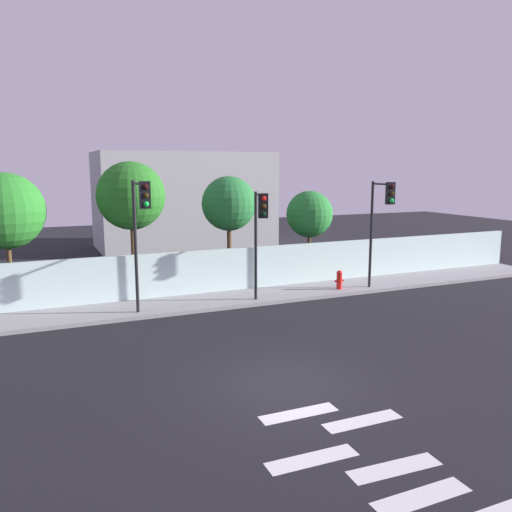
% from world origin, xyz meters
% --- Properties ---
extents(ground_plane, '(80.00, 80.00, 0.00)m').
position_xyz_m(ground_plane, '(0.00, 0.00, 0.00)').
color(ground_plane, black).
extents(sidewalk, '(36.00, 2.40, 0.15)m').
position_xyz_m(sidewalk, '(0.00, 8.20, 0.07)').
color(sidewalk, '#949494').
rests_on(sidewalk, ground).
extents(perimeter_wall, '(36.00, 0.18, 1.80)m').
position_xyz_m(perimeter_wall, '(0.00, 9.49, 1.05)').
color(perimeter_wall, silver).
rests_on(perimeter_wall, sidewalk).
extents(crosswalk_marking, '(3.53, 4.70, 0.01)m').
position_xyz_m(crosswalk_marking, '(-0.04, -3.67, 0.00)').
color(crosswalk_marking, silver).
rests_on(crosswalk_marking, ground).
extents(traffic_light_left, '(0.56, 1.64, 4.29)m').
position_xyz_m(traffic_light_left, '(2.32, 6.77, 3.31)').
color(traffic_light_left, black).
rests_on(traffic_light_left, sidewalk).
extents(traffic_light_center, '(0.36, 1.66, 4.77)m').
position_xyz_m(traffic_light_center, '(-2.14, 6.80, 3.64)').
color(traffic_light_center, black).
rests_on(traffic_light_center, sidewalk).
extents(traffic_light_right, '(0.36, 1.61, 4.63)m').
position_xyz_m(traffic_light_right, '(7.92, 6.81, 3.54)').
color(traffic_light_right, black).
rests_on(traffic_light_right, sidewalk).
extents(fire_hydrant, '(0.44, 0.26, 0.82)m').
position_xyz_m(fire_hydrant, '(6.53, 7.73, 0.59)').
color(fire_hydrant, red).
rests_on(fire_hydrant, sidewalk).
extents(roadside_tree_leftmost, '(2.90, 2.90, 5.19)m').
position_xyz_m(roadside_tree_leftmost, '(-6.43, 10.78, 3.73)').
color(roadside_tree_leftmost, brown).
rests_on(roadside_tree_leftmost, ground).
extents(roadside_tree_midleft, '(2.82, 2.82, 5.63)m').
position_xyz_m(roadside_tree_midleft, '(-1.72, 10.78, 4.20)').
color(roadside_tree_midleft, brown).
rests_on(roadside_tree_midleft, ground).
extents(roadside_tree_midright, '(2.44, 2.44, 5.00)m').
position_xyz_m(roadside_tree_midright, '(2.60, 10.78, 3.76)').
color(roadside_tree_midright, brown).
rests_on(roadside_tree_midright, ground).
extents(roadside_tree_rightmost, '(2.24, 2.24, 4.28)m').
position_xyz_m(roadside_tree_rightmost, '(6.73, 10.78, 3.14)').
color(roadside_tree_rightmost, brown).
rests_on(roadside_tree_rightmost, ground).
extents(low_building_distant, '(11.51, 6.00, 6.39)m').
position_xyz_m(low_building_distant, '(4.11, 23.49, 3.19)').
color(low_building_distant, '#A9A9A9').
rests_on(low_building_distant, ground).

